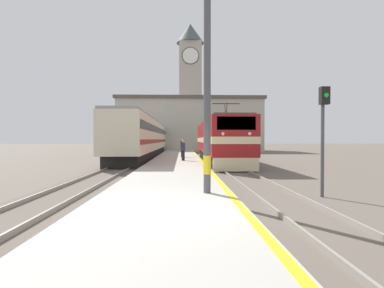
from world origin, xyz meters
TOP-DOWN VIEW (x-y plane):
  - ground_plane at (0.00, 30.00)m, footprint 200.00×200.00m
  - platform at (0.00, 25.00)m, footprint 4.27×140.00m
  - rail_track_near at (3.69, 25.00)m, footprint 2.83×140.00m
  - rail_track_far at (-3.72, 25.00)m, footprint 2.83×140.00m
  - locomotive_train at (3.69, 18.94)m, footprint 2.92×17.39m
  - passenger_train at (-3.72, 28.93)m, footprint 2.92×34.10m
  - catenary_mast at (1.40, 2.27)m, footprint 2.70×0.25m
  - person_on_platform at (0.47, 21.61)m, footprint 0.34×0.34m
  - second_waiting_passenger at (0.54, 16.99)m, footprint 0.34×0.34m
  - clock_tower at (2.14, 57.62)m, footprint 5.90×5.90m
  - station_building at (1.73, 44.88)m, footprint 24.34×10.12m
  - signal_post at (5.35, 2.83)m, footprint 0.30×0.39m

SIDE VIEW (x-z plane):
  - ground_plane at x=0.00m, z-range 0.00..0.00m
  - rail_track_near at x=3.69m, z-range -0.05..0.11m
  - rail_track_far at x=-3.72m, z-range -0.05..0.11m
  - platform at x=0.00m, z-range 0.00..0.29m
  - second_waiting_passenger at x=0.54m, z-range 0.32..1.95m
  - person_on_platform at x=0.47m, z-range 0.33..2.09m
  - locomotive_train at x=3.69m, z-range -0.44..4.22m
  - passenger_train at x=-3.72m, z-range 0.15..4.31m
  - signal_post at x=5.35m, z-range 0.66..4.46m
  - catenary_mast at x=1.40m, z-range 0.33..8.61m
  - station_building at x=1.73m, z-range 0.02..9.04m
  - clock_tower at x=2.14m, z-range 0.94..27.96m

